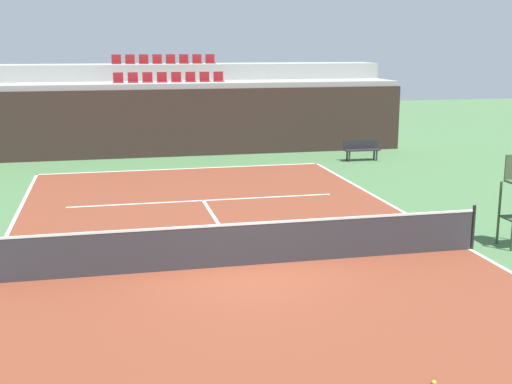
{
  "coord_description": "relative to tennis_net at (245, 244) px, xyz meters",
  "views": [
    {
      "loc": [
        -2.85,
        -13.79,
        4.78
      ],
      "look_at": [
        0.69,
        2.0,
        1.2
      ],
      "focal_mm": 47.15,
      "sensor_mm": 36.0,
      "label": 1
    }
  ],
  "objects": [
    {
      "name": "seating_row_lower",
      "position": [
        -0.0,
        16.53,
        2.72
      ],
      "size": [
        4.89,
        0.44,
        0.44
      ],
      "color": "maroon",
      "rests_on": "stands_tier_lower"
    },
    {
      "name": "player_bench",
      "position": [
        7.52,
        12.31,
        -0.0
      ],
      "size": [
        1.5,
        0.4,
        0.85
      ],
      "color": "#232328",
      "rests_on": "ground_plane"
    },
    {
      "name": "tennis_ball_0",
      "position": [
        1.56,
        -5.77,
        -0.47
      ],
      "size": [
        0.07,
        0.07,
        0.07
      ],
      "primitive_type": "sphere",
      "color": "#CCE033",
      "rests_on": "court_surface"
    },
    {
      "name": "court_surface",
      "position": [
        0.0,
        0.0,
        -0.5
      ],
      "size": [
        11.0,
        24.0,
        0.01
      ],
      "primitive_type": "cube",
      "color": "brown",
      "rests_on": "ground_plane"
    },
    {
      "name": "stands_tier_lower",
      "position": [
        0.0,
        16.43,
        1.04
      ],
      "size": [
        20.71,
        2.4,
        3.11
      ],
      "primitive_type": "cube",
      "color": "#9E9E99",
      "rests_on": "ground_plane"
    },
    {
      "name": "baseline_far",
      "position": [
        0.0,
        11.95,
        -0.5
      ],
      "size": [
        11.0,
        0.1,
        0.0
      ],
      "primitive_type": "cube",
      "color": "white",
      "rests_on": "court_surface"
    },
    {
      "name": "seating_row_upper",
      "position": [
        -0.0,
        18.93,
        3.46
      ],
      "size": [
        4.89,
        0.44,
        0.44
      ],
      "color": "maroon",
      "rests_on": "stands_tier_upper"
    },
    {
      "name": "sideline_right",
      "position": [
        5.45,
        0.0,
        -0.5
      ],
      "size": [
        0.1,
        24.0,
        0.0
      ],
      "primitive_type": "cube",
      "color": "white",
      "rests_on": "court_surface"
    },
    {
      "name": "back_wall",
      "position": [
        0.0,
        15.08,
        0.93
      ],
      "size": [
        20.71,
        0.3,
        2.88
      ],
      "primitive_type": "cube",
      "color": "#33231E",
      "rests_on": "ground_plane"
    },
    {
      "name": "stands_tier_upper",
      "position": [
        0.0,
        18.83,
        1.41
      ],
      "size": [
        20.71,
        2.4,
        3.84
      ],
      "primitive_type": "cube",
      "color": "#9E9E99",
      "rests_on": "ground_plane"
    },
    {
      "name": "tennis_net",
      "position": [
        0.0,
        0.0,
        0.0
      ],
      "size": [
        11.08,
        0.08,
        1.07
      ],
      "color": "black",
      "rests_on": "court_surface"
    },
    {
      "name": "service_line_far",
      "position": [
        0.0,
        6.4,
        -0.5
      ],
      "size": [
        8.26,
        0.1,
        0.0
      ],
      "primitive_type": "cube",
      "color": "white",
      "rests_on": "court_surface"
    },
    {
      "name": "centre_service_line",
      "position": [
        0.0,
        3.2,
        -0.5
      ],
      "size": [
        0.1,
        6.4,
        0.0
      ],
      "primitive_type": "cube",
      "color": "white",
      "rests_on": "court_surface"
    },
    {
      "name": "ground_plane",
      "position": [
        0.0,
        0.0,
        -0.51
      ],
      "size": [
        80.0,
        80.0,
        0.0
      ],
      "primitive_type": "plane",
      "color": "#477042"
    }
  ]
}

